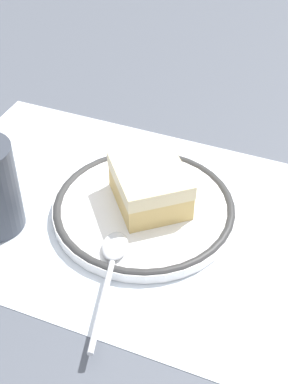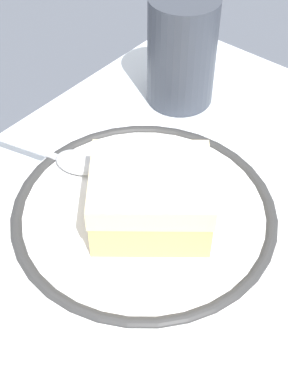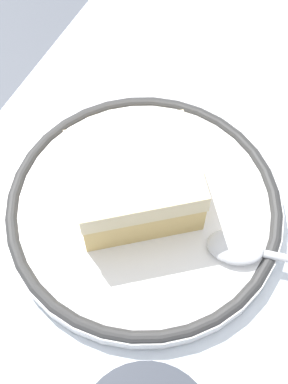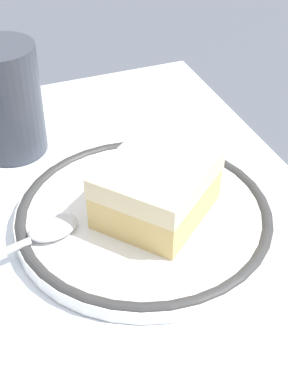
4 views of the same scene
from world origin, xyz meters
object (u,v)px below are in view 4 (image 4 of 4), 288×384
object	(u,v)px
plate	(144,216)
cup	(7,107)
spoon	(32,238)
cake_slice	(157,189)

from	to	relation	value
plate	cup	distance (m)	0.17
spoon	cup	distance (m)	0.15
plate	cake_slice	world-z (taller)	cake_slice
spoon	cup	size ratio (longest dim) A/B	1.40
plate	cup	xyz separation A→B (m)	(0.14, 0.08, 0.04)
cake_slice	spoon	size ratio (longest dim) A/B	0.79
cup	spoon	bearing A→B (deg)	174.52
spoon	cup	bearing A→B (deg)	-5.48
cake_slice	cup	xyz separation A→B (m)	(0.15, 0.08, 0.01)
cake_slice	spoon	distance (m)	0.10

